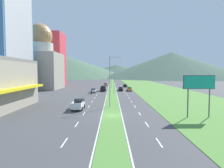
{
  "coord_description": "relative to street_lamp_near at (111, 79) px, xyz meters",
  "views": [
    {
      "loc": [
        0.03,
        -32.94,
        7.54
      ],
      "look_at": [
        0.11,
        43.43,
        2.9
      ],
      "focal_mm": 30.77,
      "sensor_mm": 36.0,
      "label": 1
    }
  ],
  "objects": [
    {
      "name": "ground_plane",
      "position": [
        0.21,
        -8.1,
        -6.16
      ],
      "size": [
        600.0,
        600.0,
        0.0
      ],
      "primitive_type": "plane",
      "color": "#424244"
    },
    {
      "name": "grass_median",
      "position": [
        0.21,
        51.9,
        -6.13
      ],
      "size": [
        3.2,
        240.0,
        0.06
      ],
      "primitive_type": "cube",
      "color": "#518438",
      "rests_on": "ground_plane"
    },
    {
      "name": "grass_verge_right",
      "position": [
        20.81,
        51.9,
        -6.13
      ],
      "size": [
        24.0,
        240.0,
        0.06
      ],
      "primitive_type": "cube",
      "color": "#518438",
      "rests_on": "ground_plane"
    },
    {
      "name": "lane_dash_left_1",
      "position": [
        -4.89,
        -20.86,
        -6.16
      ],
      "size": [
        0.16,
        2.8,
        0.01
      ],
      "primitive_type": "cube",
      "color": "silver",
      "rests_on": "ground_plane"
    },
    {
      "name": "lane_dash_left_2",
      "position": [
        -4.89,
        -13.61,
        -6.16
      ],
      "size": [
        0.16,
        2.8,
        0.01
      ],
      "primitive_type": "cube",
      "color": "silver",
      "rests_on": "ground_plane"
    },
    {
      "name": "lane_dash_left_3",
      "position": [
        -4.89,
        -6.37,
        -6.16
      ],
      "size": [
        0.16,
        2.8,
        0.01
      ],
      "primitive_type": "cube",
      "color": "silver",
      "rests_on": "ground_plane"
    },
    {
      "name": "lane_dash_left_4",
      "position": [
        -4.89,
        0.87,
        -6.16
      ],
      "size": [
        0.16,
        2.8,
        0.01
      ],
      "primitive_type": "cube",
      "color": "silver",
      "rests_on": "ground_plane"
    },
    {
      "name": "lane_dash_left_5",
      "position": [
        -4.89,
        8.12,
        -6.16
      ],
      "size": [
        0.16,
        2.8,
        0.01
      ],
      "primitive_type": "cube",
      "color": "silver",
      "rests_on": "ground_plane"
    },
    {
      "name": "lane_dash_left_6",
      "position": [
        -4.89,
        15.36,
        -6.16
      ],
      "size": [
        0.16,
        2.8,
        0.01
      ],
      "primitive_type": "cube",
      "color": "silver",
      "rests_on": "ground_plane"
    },
    {
      "name": "lane_dash_left_7",
      "position": [
        -4.89,
        22.61,
        -6.16
      ],
      "size": [
        0.16,
        2.8,
        0.01
      ],
      "primitive_type": "cube",
      "color": "silver",
      "rests_on": "ground_plane"
    },
    {
      "name": "lane_dash_left_8",
      "position": [
        -4.89,
        29.85,
        -6.16
      ],
      "size": [
        0.16,
        2.8,
        0.01
      ],
      "primitive_type": "cube",
      "color": "silver",
      "rests_on": "ground_plane"
    },
    {
      "name": "lane_dash_left_9",
      "position": [
        -4.89,
        37.1,
        -6.16
      ],
      "size": [
        0.16,
        2.8,
        0.01
      ],
      "primitive_type": "cube",
      "color": "silver",
      "rests_on": "ground_plane"
    },
    {
      "name": "lane_dash_left_10",
      "position": [
        -4.89,
        44.34,
        -6.16
      ],
      "size": [
        0.16,
        2.8,
        0.01
      ],
      "primitive_type": "cube",
      "color": "silver",
      "rests_on": "ground_plane"
    },
    {
      "name": "lane_dash_left_11",
      "position": [
        -4.89,
        51.58,
        -6.16
      ],
      "size": [
        0.16,
        2.8,
        0.01
      ],
      "primitive_type": "cube",
      "color": "silver",
      "rests_on": "ground_plane"
    },
    {
      "name": "lane_dash_left_12",
      "position": [
        -4.89,
        58.83,
        -6.16
      ],
      "size": [
        0.16,
        2.8,
        0.01
      ],
      "primitive_type": "cube",
      "color": "silver",
      "rests_on": "ground_plane"
    },
    {
      "name": "lane_dash_left_13",
      "position": [
        -4.89,
        66.07,
        -6.16
      ],
      "size": [
        0.16,
        2.8,
        0.01
      ],
      "primitive_type": "cube",
      "color": "silver",
      "rests_on": "ground_plane"
    },
    {
      "name": "lane_dash_right_1",
      "position": [
        5.31,
        -20.86,
        -6.16
      ],
      "size": [
        0.16,
        2.8,
        0.01
      ],
      "primitive_type": "cube",
      "color": "silver",
      "rests_on": "ground_plane"
    },
    {
      "name": "lane_dash_right_2",
      "position": [
        5.31,
        -13.61,
        -6.16
      ],
      "size": [
        0.16,
        2.8,
        0.01
      ],
      "primitive_type": "cube",
      "color": "silver",
      "rests_on": "ground_plane"
    },
    {
      "name": "lane_dash_right_3",
      "position": [
        5.31,
        -6.37,
        -6.16
      ],
      "size": [
        0.16,
        2.8,
        0.01
      ],
      "primitive_type": "cube",
      "color": "silver",
      "rests_on": "ground_plane"
    },
    {
      "name": "lane_dash_right_4",
      "position": [
        5.31,
        0.87,
        -6.16
      ],
      "size": [
        0.16,
        2.8,
        0.01
      ],
      "primitive_type": "cube",
      "color": "silver",
      "rests_on": "ground_plane"
    },
    {
      "name": "lane_dash_right_5",
      "position": [
        5.31,
        8.12,
        -6.16
      ],
      "size": [
        0.16,
        2.8,
        0.01
      ],
      "primitive_type": "cube",
      "color": "silver",
      "rests_on": "ground_plane"
    },
    {
      "name": "lane_dash_right_6",
      "position": [
        5.31,
        15.36,
        -6.16
      ],
      "size": [
        0.16,
        2.8,
        0.01
      ],
      "primitive_type": "cube",
      "color": "silver",
      "rests_on": "ground_plane"
    },
    {
      "name": "lane_dash_right_7",
      "position": [
        5.31,
        22.61,
        -6.16
      ],
      "size": [
        0.16,
        2.8,
        0.01
      ],
      "primitive_type": "cube",
      "color": "silver",
      "rests_on": "ground_plane"
    },
    {
      "name": "lane_dash_right_8",
      "position": [
        5.31,
        29.85,
        -6.16
      ],
      "size": [
        0.16,
        2.8,
        0.01
      ],
      "primitive_type": "cube",
      "color": "silver",
      "rests_on": "ground_plane"
    },
    {
      "name": "lane_dash_right_9",
      "position": [
        5.31,
        37.1,
        -6.16
      ],
      "size": [
        0.16,
        2.8,
        0.01
      ],
      "primitive_type": "cube",
      "color": "silver",
      "rests_on": "ground_plane"
    },
    {
      "name": "lane_dash_right_10",
      "position": [
        5.31,
        44.34,
        -6.16
      ],
      "size": [
        0.16,
        2.8,
        0.01
      ],
      "primitive_type": "cube",
      "color": "silver",
      "rests_on": "ground_plane"
    },
    {
      "name": "lane_dash_right_11",
      "position": [
        5.31,
        51.58,
        -6.16
      ],
      "size": [
        0.16,
        2.8,
        0.01
      ],
      "primitive_type": "cube",
      "color": "silver",
      "rests_on": "ground_plane"
    },
    {
      "name": "lane_dash_right_12",
      "position": [
        5.31,
        58.83,
        -6.16
      ],
      "size": [
        0.16,
        2.8,
        0.01
      ],
      "primitive_type": "cube",
      "color": "silver",
      "rests_on": "ground_plane"
    },
    {
      "name": "lane_dash_right_13",
      "position": [
        5.31,
        66.07,
        -6.16
      ],
      "size": [
        0.16,
        2.8,
        0.01
      ],
      "primitive_type": "cube",
      "color": "silver",
      "rests_on": "ground_plane"
    },
    {
      "name": "edge_line_median_left",
      "position": [
        -1.54,
        51.9,
        -6.16
      ],
      "size": [
        0.16,
        240.0,
        0.01
      ],
      "primitive_type": "cube",
      "color": "silver",
      "rests_on": "ground_plane"
    },
    {
      "name": "edge_line_median_right",
      "position": [
        1.96,
        51.9,
        -6.16
      ],
      "size": [
        0.16,
        240.0,
        0.01
      ],
      "primitive_type": "cube",
      "color": "silver",
      "rests_on": "ground_plane"
    },
    {
      "name": "domed_building",
      "position": [
        -32.52,
        46.82,
        5.92
      ],
      "size": [
        17.61,
        17.61,
        29.53
      ],
      "color": "#9E9384",
      "rests_on": "ground_plane"
    },
    {
      "name": "midrise_colored",
      "position": [
        -33.84,
        65.89,
        8.37
      ],
      "size": [
        14.11,
        14.11,
        29.05
      ],
      "primitive_type": "cube",
      "color": "#D83847",
      "rests_on": "ground_plane"
    },
    {
      "name": "hill_far_left",
      "position": [
        -80.62,
        251.44,
        11.76
      ],
      "size": [
        216.42,
        216.42,
        35.85
      ],
      "primitive_type": "cone",
      "color": "#47664C",
      "rests_on": "ground_plane"
    },
    {
      "name": "hill_far_center",
      "position": [
        7.7,
        282.24,
        3.99
      ],
      "size": [
        150.19,
        150.19,
        20.31
      ],
      "primitive_type": "cone",
      "color": "#3D5647",
      "rests_on": "ground_plane"
    },
    {
      "name": "hill_far_right",
      "position": [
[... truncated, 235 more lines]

